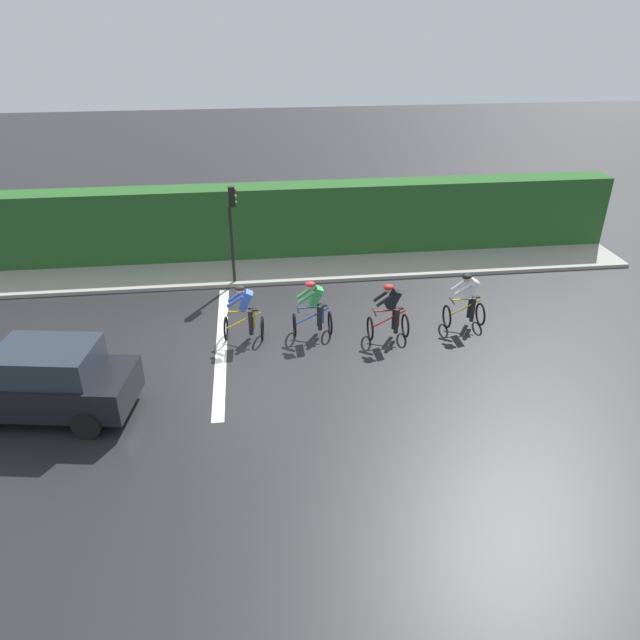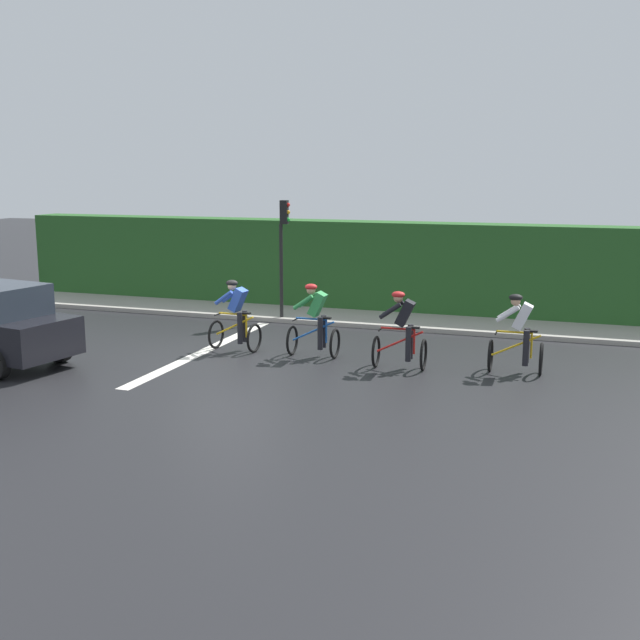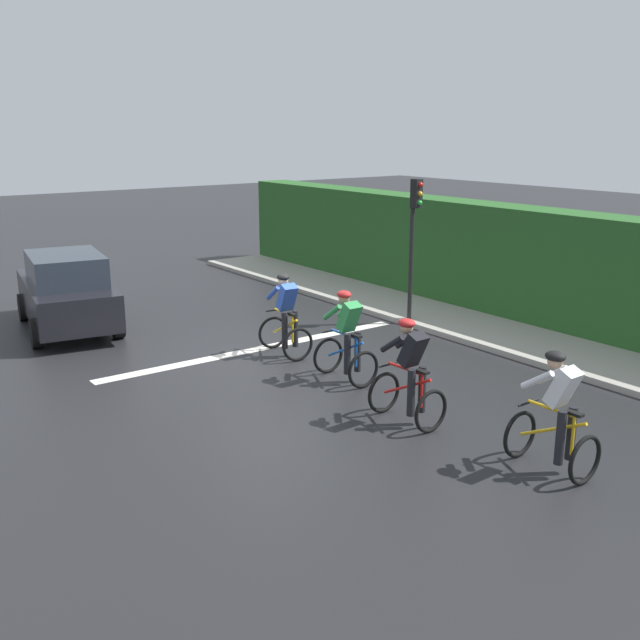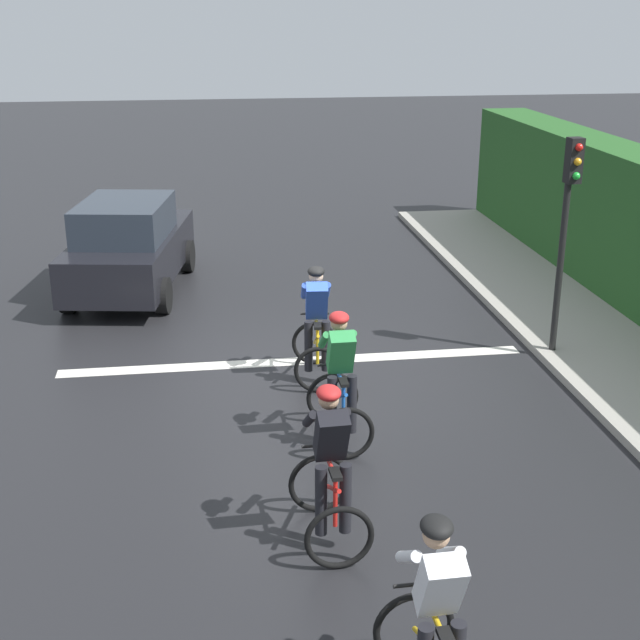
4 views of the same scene
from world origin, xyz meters
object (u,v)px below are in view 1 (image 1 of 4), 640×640
Objects in this scene: cyclist_fourth at (245,314)px; car_black at (44,381)px; cyclist_lead at (467,301)px; traffic_light_near_crossing at (232,221)px; cyclist_second at (390,313)px; cyclist_mid at (314,310)px.

car_black is at bearing -57.53° from cyclist_fourth.
cyclist_lead is 0.38× the size of car_black.
cyclist_lead is at bearing 61.06° from traffic_light_near_crossing.
traffic_light_near_crossing reaches higher than car_black.
cyclist_second and cyclist_mid have the same top height.
traffic_light_near_crossing is (-4.10, -4.30, 1.43)m from cyclist_second.
cyclist_mid is 1.93m from cyclist_fourth.
car_black is (2.89, -4.54, 0.08)m from cyclist_fourth.
cyclist_lead is 11.29m from car_black.
car_black is (2.91, -6.47, 0.08)m from cyclist_mid.
cyclist_lead is at bearing 104.86° from car_black.
traffic_light_near_crossing is at bearing 147.09° from car_black.
cyclist_lead is 7.74m from traffic_light_near_crossing.
car_black is (2.47, -8.56, 0.08)m from cyclist_second.
cyclist_lead is 4.45m from cyclist_mid.
cyclist_fourth is at bearing -95.87° from cyclist_second.
cyclist_second is (0.42, -2.36, 0.00)m from cyclist_lead.
cyclist_second and cyclist_fourth have the same top height.
cyclist_fourth is 3.97m from traffic_light_near_crossing.
traffic_light_near_crossing reaches higher than cyclist_fourth.
cyclist_mid is 0.38× the size of car_black.
cyclist_lead is at bearing 100.17° from cyclist_second.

